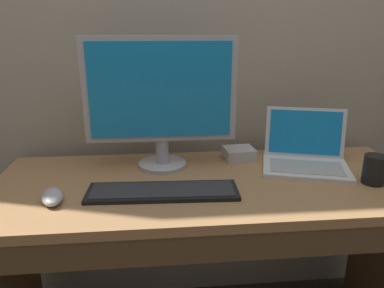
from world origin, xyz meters
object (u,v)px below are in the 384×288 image
Objects in this scene: laptop_white at (305,156)px; computer_mouse at (52,197)px; external_monitor at (161,98)px; coffee_mug at (375,169)px; wired_keyboard at (163,191)px; external_drive_box at (239,154)px.

laptop_white is 3.11× the size of computer_mouse.
external_monitor is (-0.56, 0.04, 0.23)m from laptop_white.
coffee_mug is at bearing -16.81° from external_monitor.
external_monitor reaches higher than laptop_white.
wired_keyboard is 0.44m from external_drive_box.
laptop_white reaches higher than coffee_mug.
external_monitor is 0.41m from external_drive_box.
laptop_white is at bearing -3.95° from external_monitor.
laptop_white is 0.26m from external_drive_box.
external_monitor is at bearing 88.94° from wired_keyboard.
external_drive_box is (-0.24, 0.11, -0.02)m from laptop_white.
wired_keyboard is at bearing -179.03° from coffee_mug.
external_monitor reaches higher than coffee_mug.
external_monitor reaches higher than wired_keyboard.
laptop_white is 0.67× the size of external_monitor.
wired_keyboard is at bearing -136.96° from external_drive_box.
computer_mouse is 1.03× the size of coffee_mug.
external_drive_box reaches higher than computer_mouse.
laptop_white is 0.61m from external_monitor.
laptop_white is 0.26m from coffee_mug.
laptop_white reaches higher than computer_mouse.
computer_mouse is 0.75m from external_drive_box.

